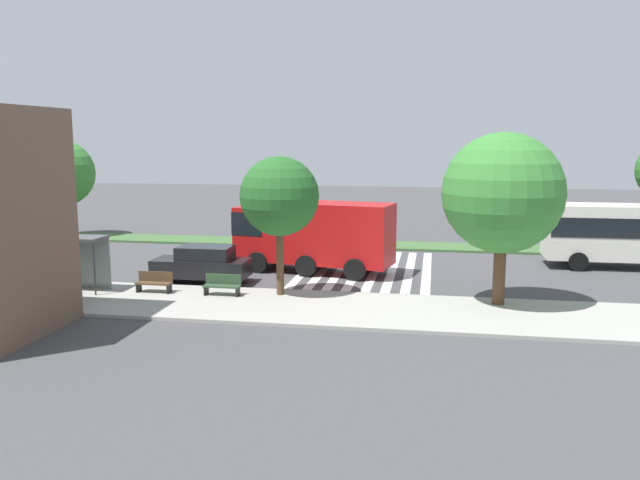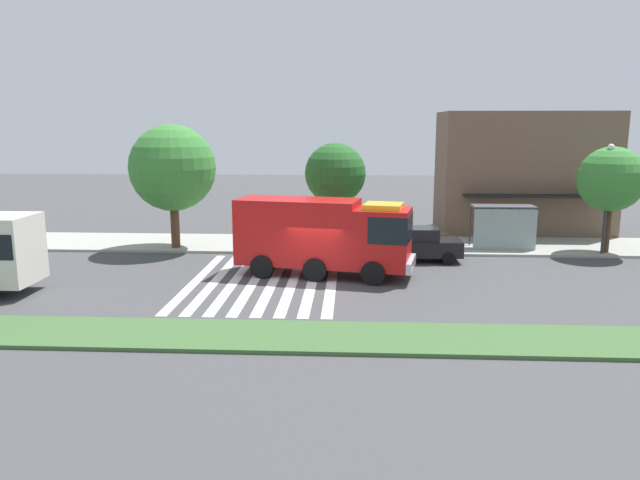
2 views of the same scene
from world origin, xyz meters
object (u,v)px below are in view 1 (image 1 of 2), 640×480
bench_west_of_shelter (222,285)px  sidewalk_tree_west (503,193)px  median_tree_west (61,173)px  parked_car_mid (202,264)px  sidewalk_tree_center (279,197)px  fire_truck (309,233)px  bus_stop_shelter (70,251)px  bench_near_shelter (154,282)px

bench_west_of_shelter → sidewalk_tree_west: 12.43m
sidewalk_tree_west → median_tree_west: bearing=-26.8°
parked_car_mid → sidewalk_tree_center: 6.04m
fire_truck → sidewalk_tree_west: size_ratio=1.24×
bench_west_of_shelter → sidewalk_tree_center: (-2.47, -0.54, 3.84)m
fire_truck → median_tree_west: (19.37, -8.71, 2.45)m
fire_truck → median_tree_west: median_tree_west is taller
fire_truck → bench_west_of_shelter: fire_truck is taller
parked_car_mid → bus_stop_shelter: bus_stop_shelter is taller
fire_truck → sidewalk_tree_west: 10.99m
bus_stop_shelter → median_tree_west: 17.91m
bus_stop_shelter → median_tree_west: bearing=-57.4°
sidewalk_tree_west → median_tree_west: sidewalk_tree_west is taller
parked_car_mid → bench_west_of_shelter: (-1.93, 2.74, -0.33)m
median_tree_west → bus_stop_shelter: bearing=122.6°
bench_west_of_shelter → median_tree_west: (16.70, -14.91, 3.92)m
bench_near_shelter → median_tree_west: median_tree_west is taller
median_tree_west → sidewalk_tree_center: bearing=143.1°
fire_truck → bus_stop_shelter: size_ratio=2.50×
sidewalk_tree_west → median_tree_west: 31.84m
parked_car_mid → fire_truck: bearing=-143.5°
bench_west_of_shelter → bus_stop_shelter: bearing=0.1°
fire_truck → bus_stop_shelter: bearing=43.3°
bench_west_of_shelter → median_tree_west: median_tree_west is taller
bus_stop_shelter → bench_near_shelter: size_ratio=2.19×
bench_near_shelter → sidewalk_tree_center: size_ratio=0.27×
parked_car_mid → bus_stop_shelter: (5.23, 2.76, 0.97)m
sidewalk_tree_center → median_tree_west: median_tree_west is taller
fire_truck → parked_car_mid: (4.60, 3.46, -1.14)m
parked_car_mid → bench_near_shelter: size_ratio=2.88×
sidewalk_tree_west → sidewalk_tree_center: sidewalk_tree_west is taller
parked_car_mid → bench_west_of_shelter: 3.37m
sidewalk_tree_west → median_tree_west: (28.42, -14.36, -0.20)m
fire_truck → bench_near_shelter: (5.82, 6.20, -1.47)m
sidewalk_tree_center → sidewalk_tree_west: bearing=180.0°
bus_stop_shelter → sidewalk_tree_west: size_ratio=0.50×
fire_truck → sidewalk_tree_center: 6.14m
fire_truck → bench_west_of_shelter: size_ratio=5.46×
parked_car_mid → bus_stop_shelter: bearing=27.4°
parked_car_mid → bench_west_of_shelter: parked_car_mid is taller
fire_truck → bus_stop_shelter: (9.82, 6.21, -0.17)m
sidewalk_tree_center → fire_truck: bearing=-92.1°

